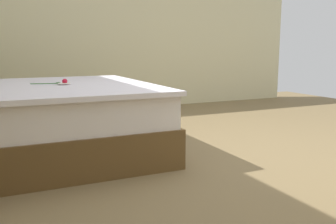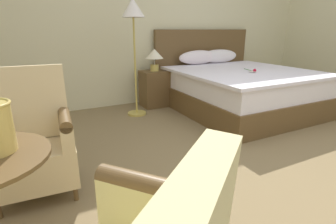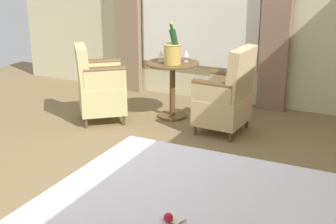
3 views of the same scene
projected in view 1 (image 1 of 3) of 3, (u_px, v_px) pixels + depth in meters
ground_plane at (256, 158)px, 3.39m from camera, size 7.92×7.92×0.00m
wall_far_side at (133, 21)px, 6.08m from camera, size 0.12×6.04×2.81m
bed at (26, 118)px, 3.37m from camera, size 1.99×2.18×1.25m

